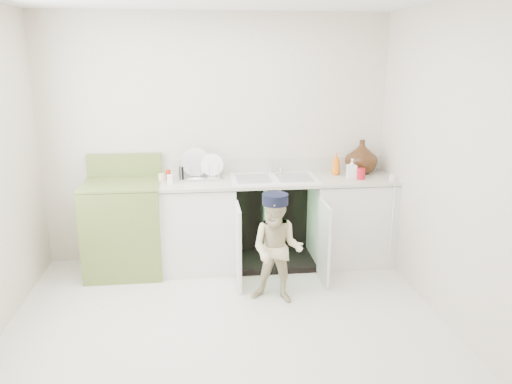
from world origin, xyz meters
TOP-DOWN VIEW (x-y plane):
  - ground at (0.00, 0.00)m, footprint 3.50×3.50m
  - room_shell at (0.00, 0.00)m, footprint 6.00×5.50m
  - counter_run at (0.58, 1.21)m, footprint 2.44×1.02m
  - avocado_stove at (-0.93, 1.18)m, footprint 0.73×0.65m
  - repair_worker at (0.46, 0.38)m, footprint 0.56×0.74m

SIDE VIEW (x-z plane):
  - ground at x=0.00m, z-range 0.00..0.00m
  - avocado_stove at x=-0.93m, z-range -0.10..1.04m
  - counter_run at x=0.58m, z-range -0.15..1.10m
  - repair_worker at x=0.46m, z-range 0.01..0.97m
  - room_shell at x=0.00m, z-range 0.62..1.88m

